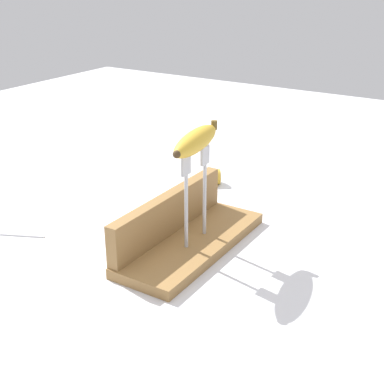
# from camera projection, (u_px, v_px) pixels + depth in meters

# --- Properties ---
(ground_plane) EXTENTS (3.00, 3.00, 0.00)m
(ground_plane) POSITION_uv_depth(u_px,v_px,m) (192.00, 248.00, 1.08)
(ground_plane) COLOR silver
(wooden_board) EXTENTS (0.36, 0.14, 0.02)m
(wooden_board) POSITION_uv_depth(u_px,v_px,m) (192.00, 243.00, 1.08)
(wooden_board) COLOR olive
(wooden_board) RESTS_ON ground
(board_backstop) EXTENTS (0.35, 0.02, 0.08)m
(board_backstop) POSITION_uv_depth(u_px,v_px,m) (168.00, 213.00, 1.08)
(board_backstop) COLOR olive
(board_backstop) RESTS_ON wooden_board
(fork_stand_center) EXTENTS (0.09, 0.01, 0.18)m
(fork_stand_center) POSITION_uv_depth(u_px,v_px,m) (196.00, 188.00, 1.02)
(fork_stand_center) COLOR #B2B2B7
(fork_stand_center) RESTS_ON wooden_board
(banana_raised_center) EXTENTS (0.18, 0.07, 0.04)m
(banana_raised_center) POSITION_uv_depth(u_px,v_px,m) (196.00, 141.00, 0.99)
(banana_raised_center) COLOR gold
(banana_raised_center) RESTS_ON fork_stand_center
(banana_chunk_near) EXTENTS (0.05, 0.05, 0.04)m
(banana_chunk_near) POSITION_uv_depth(u_px,v_px,m) (213.00, 177.00, 1.39)
(banana_chunk_near) COLOR gold
(banana_chunk_near) RESTS_ON ground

